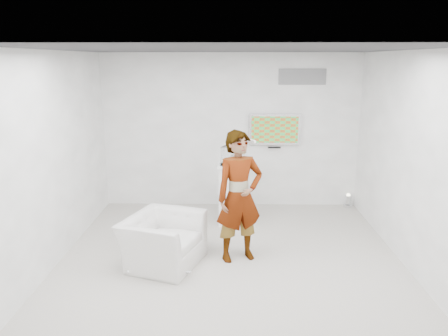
{
  "coord_description": "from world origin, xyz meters",
  "views": [
    {
      "loc": [
        0.0,
        -5.96,
        2.88
      ],
      "look_at": [
        -0.1,
        0.6,
        1.23
      ],
      "focal_mm": 35.0,
      "sensor_mm": 36.0,
      "label": 1
    }
  ],
  "objects_px": {
    "person": "(239,197)",
    "armchair": "(163,240)",
    "pedestal": "(233,194)",
    "tv": "(275,129)",
    "floor_uplight": "(348,201)"
  },
  "relations": [
    {
      "from": "tv",
      "to": "armchair",
      "type": "bearing_deg",
      "value": -124.68
    },
    {
      "from": "person",
      "to": "armchair",
      "type": "relative_size",
      "value": 1.75
    },
    {
      "from": "person",
      "to": "pedestal",
      "type": "bearing_deg",
      "value": 71.72
    },
    {
      "from": "person",
      "to": "armchair",
      "type": "bearing_deg",
      "value": 167.95
    },
    {
      "from": "armchair",
      "to": "pedestal",
      "type": "xyz_separation_m",
      "value": [
        1.0,
        1.64,
        0.18
      ]
    },
    {
      "from": "pedestal",
      "to": "floor_uplight",
      "type": "bearing_deg",
      "value": 21.2
    },
    {
      "from": "armchair",
      "to": "tv",
      "type": "bearing_deg",
      "value": -15.18
    },
    {
      "from": "tv",
      "to": "pedestal",
      "type": "relative_size",
      "value": 0.93
    },
    {
      "from": "armchair",
      "to": "pedestal",
      "type": "relative_size",
      "value": 1.02
    },
    {
      "from": "floor_uplight",
      "to": "pedestal",
      "type": "bearing_deg",
      "value": -158.8
    },
    {
      "from": "tv",
      "to": "floor_uplight",
      "type": "xyz_separation_m",
      "value": [
        1.5,
        -0.09,
        -1.42
      ]
    },
    {
      "from": "tv",
      "to": "person",
      "type": "distance_m",
      "value": 2.61
    },
    {
      "from": "tv",
      "to": "pedestal",
      "type": "distance_m",
      "value": 1.63
    },
    {
      "from": "person",
      "to": "floor_uplight",
      "type": "bearing_deg",
      "value": 24.91
    },
    {
      "from": "pedestal",
      "to": "floor_uplight",
      "type": "height_order",
      "value": "pedestal"
    }
  ]
}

